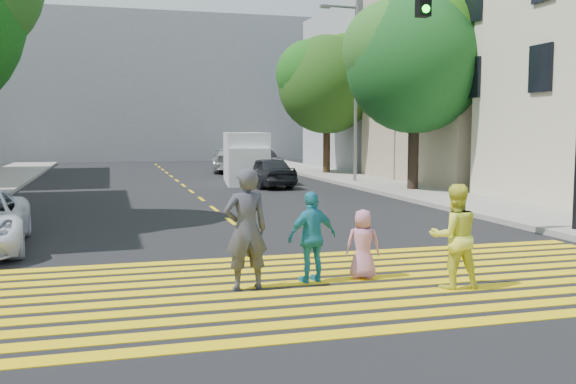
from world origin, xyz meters
name	(u,v)px	position (x,y,z in m)	size (l,w,h in m)	color
ground	(343,306)	(0.00, 0.00, 0.00)	(120.00, 120.00, 0.00)	black
sidewalk_right	(410,191)	(8.50, 15.00, 0.07)	(3.00, 60.00, 0.15)	gray
crosswalk	(316,286)	(0.00, 1.28, 0.01)	(13.40, 5.30, 0.01)	yellow
lane_line	(180,183)	(0.00, 22.50, 0.01)	(0.12, 34.40, 0.01)	yellow
building_right_tan	(497,79)	(15.00, 19.00, 5.00)	(10.00, 10.00, 10.00)	tan
building_right_grey	(399,92)	(15.00, 30.00, 5.00)	(10.00, 10.00, 10.00)	gray
backdrop_block	(147,89)	(0.00, 48.00, 6.00)	(30.00, 8.00, 12.00)	gray
tree_right_near	(417,56)	(8.78, 15.21, 5.49)	(7.39, 7.13, 8.12)	black
tree_right_far	(328,79)	(8.62, 25.61, 5.35)	(6.71, 6.37, 7.92)	black
pedestrian_man	(246,229)	(-1.15, 1.38, 0.98)	(0.72, 0.47, 1.97)	#3C3D48
pedestrian_woman	(454,236)	(2.12, 0.55, 0.85)	(0.83, 0.65, 1.71)	#E7EA41
pedestrian_child	(363,244)	(0.94, 1.56, 0.61)	(0.59, 0.39, 1.21)	#C27798
pedestrian_extra	(312,237)	(0.02, 1.54, 0.78)	(0.91, 0.38, 1.55)	teal
dark_car_near	(266,172)	(3.49, 19.12, 0.68)	(1.60, 3.99, 1.36)	black
silver_car	(230,160)	(3.72, 29.46, 0.73)	(2.05, 5.04, 1.46)	#ABADAF
dark_car_parked	(260,161)	(5.25, 27.98, 0.70)	(1.48, 4.23, 1.40)	black
white_van	(246,159)	(3.05, 21.49, 1.15)	(2.55, 5.33, 2.42)	silver
traffic_signal	(539,59)	(6.53, 4.52, 4.22)	(4.44, 0.49, 6.52)	black
street_lamp	(352,82)	(7.75, 19.66, 4.79)	(1.89, 0.32, 8.35)	gray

